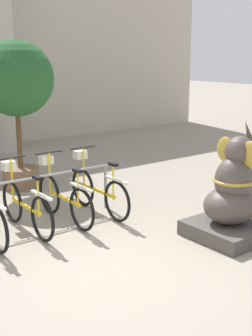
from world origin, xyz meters
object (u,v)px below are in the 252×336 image
at_px(elephant_statue, 232,199).
at_px(potted_tree, 16,85).
at_px(bicycle_2, 25,204).
at_px(bicycle_3, 63,196).
at_px(bicycle_4, 98,189).

bearing_deg(elephant_statue, potted_tree, 106.87).
xyz_separation_m(bicycle_2, potted_tree, (0.97, 2.20, 1.60)).
bearing_deg(bicycle_3, elephant_statue, -51.94).
height_order(bicycle_2, bicycle_4, same).
height_order(bicycle_2, elephant_statue, elephant_statue).
bearing_deg(bicycle_4, bicycle_2, -179.83).
bearing_deg(bicycle_2, bicycle_4, 0.17).
height_order(bicycle_2, potted_tree, potted_tree).
relative_size(bicycle_4, potted_tree, 0.58).
distance_m(bicycle_2, bicycle_4, 1.31).
bearing_deg(bicycle_2, bicycle_3, 0.19).
distance_m(bicycle_2, elephant_statue, 3.05).
relative_size(bicycle_3, elephant_statue, 0.98).
bearing_deg(bicycle_4, potted_tree, 98.86).
bearing_deg(elephant_statue, bicycle_4, 114.79).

